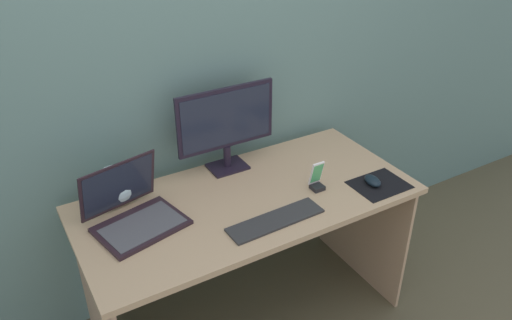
# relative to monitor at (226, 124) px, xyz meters

# --- Properties ---
(ground_plane) EXTENTS (8.00, 8.00, 0.00)m
(ground_plane) POSITION_rel_monitor_xyz_m (-0.04, -0.27, -0.99)
(ground_plane) COLOR #4E4731
(wall_back) EXTENTS (6.00, 0.04, 2.50)m
(wall_back) POSITION_rel_monitor_xyz_m (-0.04, 0.16, 0.26)
(wall_back) COLOR slate
(wall_back) RESTS_ON ground_plane
(desk) EXTENTS (1.50, 0.71, 0.75)m
(desk) POSITION_rel_monitor_xyz_m (-0.04, -0.27, -0.39)
(desk) COLOR tan
(desk) RESTS_ON ground_plane
(monitor) EXTENTS (0.49, 0.14, 0.41)m
(monitor) POSITION_rel_monitor_xyz_m (0.00, 0.00, 0.00)
(monitor) COLOR black
(monitor) RESTS_ON desk
(laptop) EXTENTS (0.40, 0.37, 0.25)m
(laptop) POSITION_rel_monitor_xyz_m (-0.53, -0.20, -0.19)
(laptop) COLOR black
(laptop) RESTS_ON desk
(fishbowl) EXTENTS (0.18, 0.18, 0.18)m
(fishbowl) POSITION_rel_monitor_xyz_m (-0.55, -0.01, -0.15)
(fishbowl) COLOR silver
(fishbowl) RESTS_ON desk
(keyboard_external) EXTENTS (0.43, 0.13, 0.01)m
(keyboard_external) POSITION_rel_monitor_xyz_m (-0.03, -0.48, -0.23)
(keyboard_external) COLOR #2A2A2B
(keyboard_external) RESTS_ON desk
(mousepad) EXTENTS (0.25, 0.20, 0.00)m
(mousepad) POSITION_rel_monitor_xyz_m (0.53, -0.49, -0.23)
(mousepad) COLOR black
(mousepad) RESTS_ON desk
(mouse) EXTENTS (0.07, 0.11, 0.04)m
(mouse) POSITION_rel_monitor_xyz_m (0.51, -0.47, -0.22)
(mouse) COLOR black
(mouse) RESTS_ON mousepad
(phone_in_dock) EXTENTS (0.06, 0.06, 0.14)m
(phone_in_dock) POSITION_rel_monitor_xyz_m (0.26, -0.37, -0.19)
(phone_in_dock) COLOR black
(phone_in_dock) RESTS_ON desk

